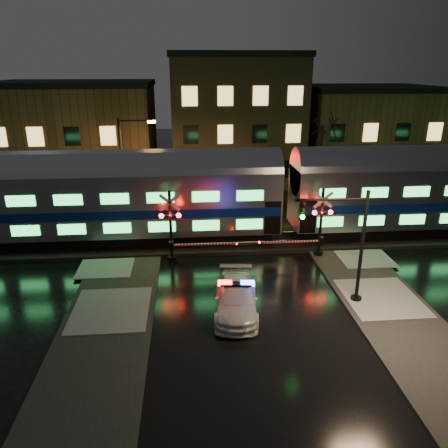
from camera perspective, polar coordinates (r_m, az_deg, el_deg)
The scene contains 13 objects.
ground at distance 23.85m, azimuth 2.31°, elevation -6.98°, with size 120.00×120.00×0.00m, color black.
ballast at distance 28.32m, azimuth 1.08°, elevation -2.19°, with size 90.00×4.20×0.24m, color black.
sidewalk_left at distance 18.89m, azimuth -15.99°, elevation -15.57°, with size 4.00×20.00×0.12m, color #2D2D2D.
sidewalk_right at distance 20.70m, azimuth 23.19°, elevation -13.11°, with size 4.00×20.00×0.12m, color #2D2D2D.
building_left at distance 44.73m, azimuth -18.40°, elevation 10.89°, with size 14.00×10.00×9.00m, color brown.
building_mid at distance 44.13m, azimuth 1.39°, elevation 13.40°, with size 12.00×11.00×11.50m, color brown.
building_right at distance 47.05m, azimuth 17.70°, elevation 11.06°, with size 12.00×10.00×8.50m, color brown.
train at distance 27.80m, azimuth 8.10°, elevation 4.30°, with size 51.00×3.12×5.92m.
police_car at distance 20.46m, azimuth 1.59°, elevation -9.64°, with size 2.40×4.93×1.54m.
crossing_signal_right at distance 26.14m, azimuth 11.78°, elevation -0.75°, with size 5.94×0.66×4.20m.
crossing_signal_left at distance 25.08m, azimuth -6.15°, elevation -1.23°, with size 6.06×0.67×4.29m.
traffic_light at distance 20.84m, azimuth 15.39°, elevation -2.82°, with size 3.63×0.67×5.61m.
streetlight at distance 31.05m, azimuth -12.70°, elevation 7.51°, with size 2.53×0.26×7.55m.
Camera 1 is at (-2.75, -21.08, 10.81)m, focal length 35.00 mm.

